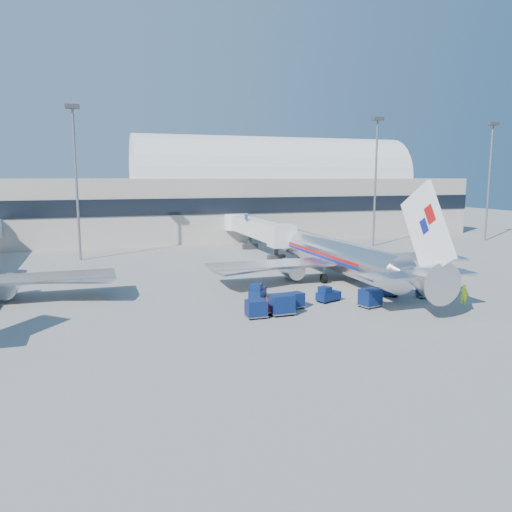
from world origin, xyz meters
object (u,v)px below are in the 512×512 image
object	(u,v)px
cart_train_a	(295,300)
airliner_main	(340,256)
ramp_worker	(464,294)
tug_right	(385,289)
barrier_near	(409,276)
cart_open_red	(261,310)
mast_east	(376,163)
tug_lead	(328,295)
barrier_mid	(432,275)
cart_solo_near	(370,298)
cart_train_b	(282,304)
tug_left	(257,291)
jetbridge_near	(254,228)
barrier_far	(454,273)
cart_train_c	(256,309)
cart_solo_far	(427,289)
mast_far_east	(490,164)
mast_west	(75,160)

from	to	relation	value
cart_train_a	airliner_main	bearing A→B (deg)	33.88
ramp_worker	tug_right	bearing A→B (deg)	24.75
barrier_near	tug_right	xyz separation A→B (m)	(-7.25, -6.17, 0.28)
cart_train_a	cart_open_red	world-z (taller)	cart_train_a
mast_east	tug_lead	world-z (taller)	mast_east
airliner_main	mast_east	xyz separation A→B (m)	(20.00, 25.49, 11.87)
barrier_mid	cart_open_red	size ratio (longest dim) A/B	1.08
barrier_mid	cart_solo_near	size ratio (longest dim) A/B	1.30
barrier_mid	cart_train_b	xyz separation A→B (m)	(-23.47, -9.68, 0.55)
barrier_near	tug_left	bearing A→B (deg)	-171.32
jetbridge_near	tug_right	xyz separation A→B (m)	(3.15, -34.98, -3.20)
barrier_near	barrier_far	bearing A→B (deg)	0.00
cart_solo_near	cart_open_red	bearing A→B (deg)	161.90
barrier_near	tug_lead	world-z (taller)	tug_lead
jetbridge_near	cart_train_c	bearing A→B (deg)	-107.57
tug_right	cart_solo_near	world-z (taller)	cart_solo_near
tug_lead	cart_solo_far	world-z (taller)	cart_solo_far
cart_solo_far	cart_train_c	bearing A→B (deg)	-155.59
cart_train_c	cart_solo_near	bearing A→B (deg)	0.56
tug_lead	airliner_main	bearing A→B (deg)	35.72
airliner_main	tug_right	size ratio (longest dim) A/B	13.72
tug_right	tug_left	size ratio (longest dim) A/B	0.97
airliner_main	tug_left	distance (m)	13.71
mast_far_east	jetbridge_near	bearing A→B (deg)	179.02
tug_right	cart_open_red	xyz separation A→B (m)	(-14.76, -3.04, -0.26)
mast_far_east	cart_train_c	world-z (taller)	mast_far_east
cart_open_red	ramp_worker	size ratio (longest dim) A/B	1.43
barrier_far	mast_west	bearing A→B (deg)	147.88
mast_far_east	barrier_mid	world-z (taller)	mast_far_east
airliner_main	ramp_worker	size ratio (longest dim) A/B	19.14
jetbridge_near	cart_solo_near	distance (m)	38.68
tug_right	cart_solo_far	size ratio (longest dim) A/B	1.15
barrier_mid	cart_train_b	bearing A→B (deg)	-157.59
barrier_near	cart_train_c	distance (m)	24.73
airliner_main	cart_solo_near	size ratio (longest dim) A/B	16.12
barrier_mid	cart_train_c	size ratio (longest dim) A/B	1.63
tug_right	cart_train_a	bearing A→B (deg)	-136.35
barrier_mid	cart_open_red	distance (m)	26.93
jetbridge_near	tug_lead	xyz separation A→B (m)	(-3.68, -35.38, -3.20)
barrier_far	cart_train_a	xyz separation A→B (m)	(-24.77, -7.86, 0.35)
cart_solo_near	tug_left	bearing A→B (deg)	128.80
tug_left	cart_solo_near	size ratio (longest dim) A/B	1.21
barrier_near	cart_train_a	world-z (taller)	cart_train_a
jetbridge_near	cart_solo_far	world-z (taller)	jetbridge_near
mast_west	cart_train_b	size ratio (longest dim) A/B	10.37
cart_train_b	mast_east	bearing A→B (deg)	47.68
mast_far_east	barrier_far	distance (m)	43.75
mast_east	tug_left	size ratio (longest dim) A/B	8.06
cart_train_a	mast_far_east	bearing A→B (deg)	21.36
tug_right	cart_train_a	distance (m)	11.05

